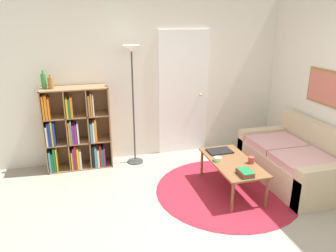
# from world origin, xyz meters

# --- Properties ---
(ground_plane) EXTENTS (14.00, 14.00, 0.00)m
(ground_plane) POSITION_xyz_m (0.00, 0.00, 0.00)
(ground_plane) COLOR gray
(wall_back) EXTENTS (7.03, 0.11, 2.60)m
(wall_back) POSITION_xyz_m (0.02, 2.42, 1.29)
(wall_back) COLOR silver
(wall_back) RESTS_ON ground_plane
(wall_right) EXTENTS (0.08, 5.39, 2.60)m
(wall_right) POSITION_xyz_m (2.04, 1.20, 1.30)
(wall_right) COLOR silver
(wall_right) RESTS_ON ground_plane
(rug) EXTENTS (1.91, 1.91, 0.01)m
(rug) POSITION_xyz_m (0.52, 0.90, 0.00)
(rug) COLOR maroon
(rug) RESTS_ON ground_plane
(bookshelf) EXTENTS (0.96, 0.34, 1.26)m
(bookshelf) POSITION_xyz_m (-1.39, 2.20, 0.57)
(bookshelf) COLOR #936B47
(bookshelf) RESTS_ON ground_plane
(floor_lamp) EXTENTS (0.25, 0.25, 1.84)m
(floor_lamp) POSITION_xyz_m (-0.51, 2.14, 1.48)
(floor_lamp) COLOR #333333
(floor_lamp) RESTS_ON ground_plane
(couch) EXTENTS (0.92, 1.58, 0.81)m
(couch) POSITION_xyz_m (1.60, 0.94, 0.27)
(couch) COLOR #CCB793
(couch) RESTS_ON ground_plane
(coffee_table) EXTENTS (0.54, 1.07, 0.42)m
(coffee_table) POSITION_xyz_m (0.58, 0.91, 0.38)
(coffee_table) COLOR brown
(coffee_table) RESTS_ON ground_plane
(laptop) EXTENTS (0.34, 0.24, 0.02)m
(laptop) POSITION_xyz_m (0.54, 1.24, 0.43)
(laptop) COLOR black
(laptop) RESTS_ON coffee_table
(bowl) EXTENTS (0.10, 0.10, 0.05)m
(bowl) POSITION_xyz_m (0.39, 0.96, 0.45)
(bowl) COLOR #9ED193
(bowl) RESTS_ON coffee_table
(book_stack_on_table) EXTENTS (0.16, 0.21, 0.06)m
(book_stack_on_table) POSITION_xyz_m (0.54, 0.50, 0.46)
(book_stack_on_table) COLOR #196B38
(book_stack_on_table) RESTS_ON coffee_table
(cup) EXTENTS (0.08, 0.08, 0.09)m
(cup) POSITION_xyz_m (0.78, 0.79, 0.47)
(cup) COLOR #A33D33
(cup) RESTS_ON coffee_table
(bottle_left) EXTENTS (0.07, 0.07, 0.26)m
(bottle_left) POSITION_xyz_m (-1.76, 2.23, 1.37)
(bottle_left) COLOR #2D8438
(bottle_left) RESTS_ON bookshelf
(bottle_middle) EXTENTS (0.08, 0.08, 0.20)m
(bottle_middle) POSITION_xyz_m (-1.67, 2.19, 1.34)
(bottle_middle) COLOR olive
(bottle_middle) RESTS_ON bookshelf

